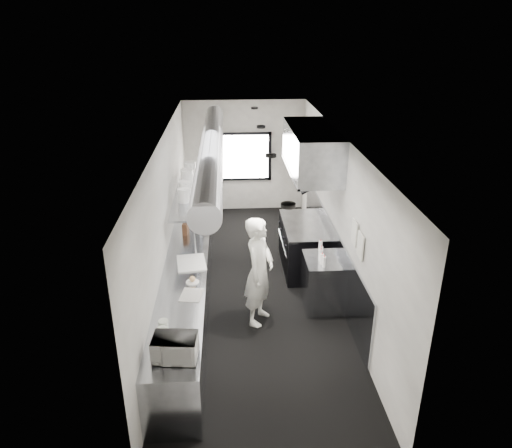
{
  "coord_description": "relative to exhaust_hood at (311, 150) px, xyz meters",
  "views": [
    {
      "loc": [
        -0.43,
        -7.67,
        4.58
      ],
      "look_at": [
        0.03,
        -0.2,
        1.35
      ],
      "focal_mm": 33.45,
      "sensor_mm": 36.0,
      "label": 1
    }
  ],
  "objects": [
    {
      "name": "wall_right",
      "position": [
        0.4,
        -0.7,
        -0.99
      ],
      "size": [
        0.02,
        8.0,
        2.8
      ],
      "primitive_type": "cube",
      "color": "silver",
      "rests_on": "floor"
    },
    {
      "name": "line_cook",
      "position": [
        -1.07,
        -1.77,
        -1.48
      ],
      "size": [
        0.67,
        0.79,
        1.82
      ],
      "primitive_type": "imported",
      "rotation": [
        0.0,
        0.0,
        1.14
      ],
      "color": "white",
      "rests_on": "floor"
    },
    {
      "name": "floor",
      "position": [
        -1.1,
        -0.7,
        -2.39
      ],
      "size": [
        3.0,
        8.0,
        0.01
      ],
      "primitive_type": "cube",
      "color": "black",
      "rests_on": "ground"
    },
    {
      "name": "plate_stack_d",
      "position": [
        -2.29,
        0.96,
        -0.64
      ],
      "size": [
        0.3,
        0.3,
        0.37
      ],
      "primitive_type": "cylinder",
      "rotation": [
        0.0,
        0.0,
        -0.3
      ],
      "color": "white",
      "rests_on": "pass_shelf"
    },
    {
      "name": "wall_cladding",
      "position": [
        0.38,
        -0.4,
        -1.84
      ],
      "size": [
        0.03,
        5.5,
        1.1
      ],
      "primitive_type": "cube",
      "color": "gray",
      "rests_on": "wall_right"
    },
    {
      "name": "ceiling",
      "position": [
        -1.1,
        -0.7,
        0.41
      ],
      "size": [
        3.0,
        8.0,
        0.01
      ],
      "primitive_type": "cube",
      "color": "silver",
      "rests_on": "wall_back"
    },
    {
      "name": "cutting_board",
      "position": [
        -2.16,
        -1.41,
        -1.48
      ],
      "size": [
        0.53,
        0.66,
        0.02
      ],
      "primitive_type": "cube",
      "rotation": [
        0.0,
        0.0,
        0.13
      ],
      "color": "silver",
      "rests_on": "prep_counter"
    },
    {
      "name": "wall_left",
      "position": [
        -2.6,
        -0.7,
        -0.99
      ],
      "size": [
        0.02,
        8.0,
        2.8
      ],
      "primitive_type": "cube",
      "color": "silver",
      "rests_on": "floor"
    },
    {
      "name": "deli_tub_a",
      "position": [
        -2.41,
        -3.15,
        -1.44
      ],
      "size": [
        0.17,
        0.17,
        0.09
      ],
      "primitive_type": "cylinder",
      "rotation": [
        0.0,
        0.0,
        0.37
      ],
      "color": "silver",
      "rests_on": "prep_counter"
    },
    {
      "name": "squeeze_bottle_b",
      "position": [
        -0.03,
        -1.56,
        -1.4
      ],
      "size": [
        0.06,
        0.06,
        0.18
      ],
      "primitive_type": "cylinder",
      "rotation": [
        0.0,
        0.0,
        -0.05
      ],
      "color": "silver",
      "rests_on": "bottle_station"
    },
    {
      "name": "service_window",
      "position": [
        -1.1,
        3.26,
        -0.99
      ],
      "size": [
        1.36,
        0.05,
        1.25
      ],
      "color": "white",
      "rests_on": "wall_back"
    },
    {
      "name": "squeeze_bottle_e",
      "position": [
        0.04,
        -1.09,
        -1.4
      ],
      "size": [
        0.07,
        0.07,
        0.19
      ],
      "primitive_type": "cylinder",
      "rotation": [
        0.0,
        0.0,
        -0.06
      ],
      "color": "silver",
      "rests_on": "bottle_station"
    },
    {
      "name": "notice_sheet_a",
      "position": [
        0.37,
        -1.9,
        -0.79
      ],
      "size": [
        0.02,
        0.28,
        0.38
      ],
      "primitive_type": "cube",
      "color": "silver",
      "rests_on": "wall_right"
    },
    {
      "name": "far_work_table",
      "position": [
        -2.25,
        2.5,
        -1.94
      ],
      "size": [
        0.7,
        1.2,
        0.9
      ],
      "primitive_type": "cube",
      "color": "gray",
      "rests_on": "floor"
    },
    {
      "name": "range",
      "position": [
        -0.06,
        0.0,
        -1.92
      ],
      "size": [
        0.88,
        1.6,
        0.94
      ],
      "color": "black",
      "rests_on": "floor"
    },
    {
      "name": "pass_shelf",
      "position": [
        -2.29,
        0.3,
        -0.86
      ],
      "size": [
        0.45,
        3.0,
        0.68
      ],
      "color": "gray",
      "rests_on": "prep_counter"
    },
    {
      "name": "wall_back",
      "position": [
        -1.1,
        3.3,
        -0.99
      ],
      "size": [
        3.0,
        0.02,
        2.8
      ],
      "primitive_type": "cube",
      "color": "silver",
      "rests_on": "floor"
    },
    {
      "name": "hvac_duct",
      "position": [
        -1.8,
        -0.3,
        0.16
      ],
      "size": [
        0.4,
        6.4,
        0.4
      ],
      "primitive_type": "cylinder",
      "rotation": [
        1.57,
        0.0,
        0.0
      ],
      "color": "#919399",
      "rests_on": "ceiling"
    },
    {
      "name": "notice_sheet_b",
      "position": [
        0.37,
        -2.25,
        -0.84
      ],
      "size": [
        0.02,
        0.28,
        0.38
      ],
      "primitive_type": "cube",
      "color": "silver",
      "rests_on": "wall_right"
    },
    {
      "name": "prep_counter",
      "position": [
        -2.25,
        -1.2,
        -1.94
      ],
      "size": [
        0.7,
        6.0,
        0.9
      ],
      "primitive_type": "cube",
      "color": "gray",
      "rests_on": "floor"
    },
    {
      "name": "bottle_station",
      "position": [
        0.05,
        -1.4,
        -1.94
      ],
      "size": [
        0.65,
        0.8,
        0.9
      ],
      "primitive_type": "cube",
      "color": "gray",
      "rests_on": "floor"
    },
    {
      "name": "pastry",
      "position": [
        -2.1,
        -2.03,
        -1.43
      ],
      "size": [
        0.09,
        0.09,
        0.09
      ],
      "primitive_type": "sphere",
      "color": "#E0AF75",
      "rests_on": "small_plate"
    },
    {
      "name": "plate_stack_c",
      "position": [
        -2.31,
        0.51,
        -0.65
      ],
      "size": [
        0.3,
        0.3,
        0.34
      ],
      "primitive_type": "cylinder",
      "rotation": [
        0.0,
        0.0,
        -0.3
      ],
      "color": "white",
      "rests_on": "pass_shelf"
    },
    {
      "name": "knife_block",
      "position": [
        -2.33,
        -0.22,
        -1.38
      ],
      "size": [
        0.12,
        0.21,
        0.22
      ],
      "primitive_type": "cube",
      "rotation": [
        0.0,
        0.0,
        -0.13
      ],
      "color": "#51301C",
      "rests_on": "prep_counter"
    },
    {
      "name": "plate_stack_a",
      "position": [
        -2.32,
        -0.32,
        -0.7
      ],
      "size": [
        0.28,
        0.28,
        0.25
      ],
      "primitive_type": "cylinder",
      "rotation": [
        0.0,
        0.0,
        0.38
      ],
      "color": "white",
      "rests_on": "pass_shelf"
    },
    {
      "name": "exhaust_hood",
      "position": [
        0.0,
        0.0,
        0.0
      ],
      "size": [
        0.81,
        2.2,
        0.88
      ],
      "color": "gray",
      "rests_on": "ceiling"
    },
    {
      "name": "squeeze_bottle_a",
      "position": [
        -0.01,
        -1.66,
        -1.4
      ],
      "size": [
        0.06,
        0.06,
        0.18
      ],
      "primitive_type": "cylinder",
      "rotation": [
        0.0,
        0.0,
        0.03
      ],
      "color": "silver",
      "rests_on": "bottle_station"
    },
    {
      "name": "plate_stack_b",
      "position": [
        -2.31,
        -0.09,
        -0.67
      ],
      "size": [
        0.27,
        0.27,
        0.31
      ],
      "primitive_type": "cylinder",
      "rotation": [
        0.0,
        0.0,
        0.17
      ],
      "color": "white",
      "rests_on": "pass_shelf"
    },
    {
      "name": "squeeze_bottle_c",
      "position": [
        -0.02,
        -1.43,
        -1.39
      ],
      "size": [
        0.07,
        0.07,
        0.2
      ],
      "primitive_type": "cylinder",
      "rotation": [
        0.0,
        0.0,
        0.01
      ],
      "color": "silver",
      "rests_on": "bottle_station"
    },
    {
      "name": "deli_tub_b",
      "position": [
        -2.4,
        -3.33,
        -1.44
      ],
      "size": [
        0.15,
        0.15,
        0.1
      ],
      "primitive_type": "cylinder",
      "rotation": [
        0.0,
        0.0,
        -0.09
      ],
      "color": "silver",
      "rests_on": "prep_counter"
    },
    {
      "name": "wall_front",
      "position": [
        -1.1,
        -4.7,
        -0.99
      ],
      "size": [
        3.0,
        0.02,
        2.8
      ],
      "primitive_type": "cube",
      "color": "silver",
      "rests_on": "floor"
    },
    {
      "name": "microwave",
      "position": [
        -2.19,
        -3.78,
        -1.35
      ],
      "size": [
        0.51,
        0.41,
        0.29
      ],
      "primitive_type": "imported",
      "rotation": [
        0.0,
        0.0,
        -0.09
      ],
      "color": "silver",
      "rests_on": "prep_counter"
    },
    {
      "name": "small_plate",
      "position": [
        -2.1,
        -2.03,
        -1.48
      ],
      "size": [
        0.24,
        0.24,
        0.02
      ],
      "primitive_type": "cylinder",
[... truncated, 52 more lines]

